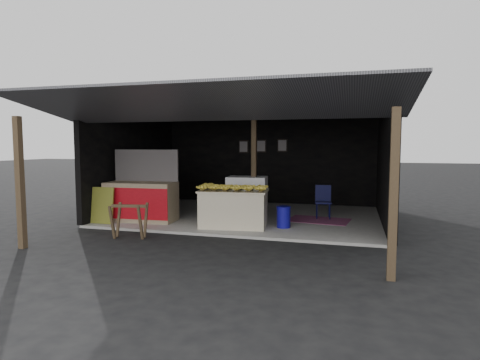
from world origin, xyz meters
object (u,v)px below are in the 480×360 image
(white_crate, at_px, (247,198))
(sawhorse, at_px, (129,217))
(banana_table, at_px, (234,208))
(neighbor_stall, at_px, (141,200))
(water_barrel, at_px, (284,218))
(plastic_chair, at_px, (323,199))

(white_crate, relative_size, sawhorse, 1.45)
(banana_table, height_order, neighbor_stall, neighbor_stall)
(banana_table, bearing_deg, neighbor_stall, 171.52)
(banana_table, height_order, water_barrel, banana_table)
(neighbor_stall, height_order, plastic_chair, neighbor_stall)
(water_barrel, bearing_deg, banana_table, -169.09)
(plastic_chair, bearing_deg, banana_table, -144.97)
(neighbor_stall, xyz_separation_m, plastic_chair, (4.37, 1.64, -0.03))
(sawhorse, relative_size, plastic_chair, 0.88)
(white_crate, distance_m, water_barrel, 1.35)
(sawhorse, xyz_separation_m, water_barrel, (2.96, 1.75, -0.17))
(white_crate, distance_m, neighbor_stall, 2.67)
(water_barrel, relative_size, plastic_chair, 0.54)
(banana_table, relative_size, water_barrel, 3.60)
(plastic_chair, bearing_deg, neighbor_stall, -166.02)
(neighbor_stall, distance_m, water_barrel, 3.60)
(white_crate, xyz_separation_m, sawhorse, (-1.89, -2.50, -0.15))
(sawhorse, bearing_deg, neighbor_stall, 99.99)
(white_crate, distance_m, sawhorse, 3.13)
(banana_table, height_order, white_crate, white_crate)
(water_barrel, bearing_deg, sawhorse, -149.43)
(white_crate, height_order, neighbor_stall, neighbor_stall)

